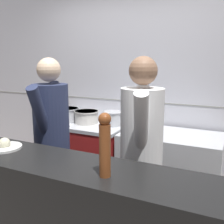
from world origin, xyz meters
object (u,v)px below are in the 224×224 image
(sauce_pot, at_px, (87,117))
(oven_range, at_px, (90,157))
(chef_head_cook, at_px, (52,136))
(chef_sous, at_px, (141,150))
(pepper_mill, at_px, (105,144))
(stock_pot, at_px, (67,114))
(chefs_knife, at_px, (144,132))
(braising_pot, at_px, (113,118))
(plated_dish_main, at_px, (5,146))

(sauce_pot, bearing_deg, oven_range, 59.80)
(chef_head_cook, bearing_deg, chef_sous, -13.62)
(pepper_mill, bearing_deg, stock_pot, 131.36)
(chef_sous, bearing_deg, sauce_pot, 124.72)
(chefs_knife, relative_size, chef_head_cook, 0.19)
(braising_pot, bearing_deg, oven_range, -178.26)
(sauce_pot, relative_size, braising_pot, 1.30)
(oven_range, distance_m, braising_pot, 0.63)
(stock_pot, height_order, chef_head_cook, chef_head_cook)
(oven_range, distance_m, sauce_pot, 0.53)
(stock_pot, distance_m, braising_pot, 0.62)
(oven_range, xyz_separation_m, chef_head_cook, (0.04, -0.78, 0.49))
(oven_range, bearing_deg, pepper_mill, -56.58)
(oven_range, relative_size, braising_pot, 4.11)
(plated_dish_main, relative_size, chef_sous, 0.14)
(chefs_knife, bearing_deg, chef_sous, -72.90)
(braising_pot, relative_size, chefs_knife, 0.74)
(braising_pot, distance_m, pepper_mill, 1.68)
(chefs_knife, distance_m, chef_sous, 0.75)
(chefs_knife, bearing_deg, braising_pot, 167.41)
(sauce_pot, height_order, pepper_mill, pepper_mill)
(oven_range, distance_m, chef_sous, 1.35)
(stock_pot, bearing_deg, braising_pot, 5.81)
(pepper_mill, bearing_deg, chef_head_cook, 142.62)
(stock_pot, height_order, braising_pot, stock_pot)
(oven_range, relative_size, stock_pot, 3.27)
(plated_dish_main, distance_m, chef_sous, 1.06)
(oven_range, height_order, chefs_knife, chefs_knife)
(stock_pot, xyz_separation_m, pepper_mill, (1.29, -1.46, 0.23))
(plated_dish_main, height_order, pepper_mill, pepper_mill)
(pepper_mill, bearing_deg, braising_pot, 113.88)
(chefs_knife, bearing_deg, sauce_pot, 175.96)
(braising_pot, height_order, chef_sous, chef_sous)
(chefs_knife, distance_m, pepper_mill, 1.49)
(stock_pot, distance_m, chef_sous, 1.46)
(oven_range, relative_size, plated_dish_main, 3.91)
(chefs_knife, relative_size, plated_dish_main, 1.28)
(chefs_knife, height_order, plated_dish_main, plated_dish_main)
(sauce_pot, height_order, chef_sous, chef_sous)
(chefs_knife, xyz_separation_m, pepper_mill, (0.25, -1.43, 0.33))
(stock_pot, height_order, chefs_knife, stock_pot)
(stock_pot, distance_m, chef_head_cook, 0.80)
(pepper_mill, bearing_deg, sauce_pot, 124.43)
(braising_pot, xyz_separation_m, chef_head_cook, (-0.29, -0.79, -0.05))
(braising_pot, distance_m, plated_dish_main, 1.45)
(stock_pot, xyz_separation_m, braising_pot, (0.61, 0.06, -0.00))
(stock_pot, distance_m, chefs_knife, 1.04)
(pepper_mill, bearing_deg, plated_dish_main, 173.94)
(oven_range, height_order, chef_head_cook, chef_head_cook)
(sauce_pot, xyz_separation_m, plated_dish_main, (0.13, -1.39, 0.06))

